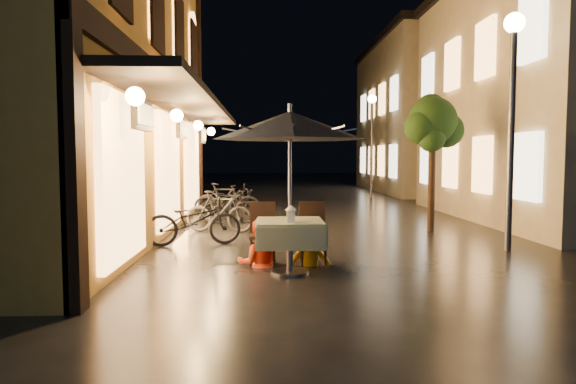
{
  "coord_description": "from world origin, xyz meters",
  "views": [
    {
      "loc": [
        -1.39,
        -7.0,
        1.71
      ],
      "look_at": [
        -1.03,
        0.99,
        1.15
      ],
      "focal_mm": 32.0,
      "sensor_mm": 36.0,
      "label": 1
    }
  ],
  "objects_px": {
    "streetlamp_near": "(513,88)",
    "table_lantern": "(291,213)",
    "bicycle_0": "(193,221)",
    "person_orange": "(259,221)",
    "cafe_table": "(290,233)",
    "person_yellow": "(309,222)",
    "patio_umbrella": "(290,126)"
  },
  "relations": [
    {
      "from": "streetlamp_near",
      "to": "cafe_table",
      "type": "bearing_deg",
      "value": -158.24
    },
    {
      "from": "person_yellow",
      "to": "patio_umbrella",
      "type": "bearing_deg",
      "value": 58.76
    },
    {
      "from": "streetlamp_near",
      "to": "bicycle_0",
      "type": "xyz_separation_m",
      "value": [
        -5.77,
        0.82,
        -2.44
      ]
    },
    {
      "from": "cafe_table",
      "to": "bicycle_0",
      "type": "xyz_separation_m",
      "value": [
        -1.73,
        2.43,
        -0.11
      ]
    },
    {
      "from": "streetlamp_near",
      "to": "table_lantern",
      "type": "relative_size",
      "value": 16.92
    },
    {
      "from": "table_lantern",
      "to": "person_orange",
      "type": "relative_size",
      "value": 0.18
    },
    {
      "from": "person_orange",
      "to": "bicycle_0",
      "type": "distance_m",
      "value": 2.26
    },
    {
      "from": "streetlamp_near",
      "to": "bicycle_0",
      "type": "distance_m",
      "value": 6.32
    },
    {
      "from": "streetlamp_near",
      "to": "table_lantern",
      "type": "bearing_deg",
      "value": -154.78
    },
    {
      "from": "cafe_table",
      "to": "bicycle_0",
      "type": "distance_m",
      "value": 2.99
    },
    {
      "from": "patio_umbrella",
      "to": "person_yellow",
      "type": "distance_m",
      "value": 1.62
    },
    {
      "from": "streetlamp_near",
      "to": "person_orange",
      "type": "relative_size",
      "value": 3.0
    },
    {
      "from": "cafe_table",
      "to": "patio_umbrella",
      "type": "xyz_separation_m",
      "value": [
        0.0,
        0.0,
        1.56
      ]
    },
    {
      "from": "patio_umbrella",
      "to": "person_yellow",
      "type": "height_order",
      "value": "patio_umbrella"
    },
    {
      "from": "table_lantern",
      "to": "patio_umbrella",
      "type": "bearing_deg",
      "value": 90.0
    },
    {
      "from": "table_lantern",
      "to": "bicycle_0",
      "type": "relative_size",
      "value": 0.14
    },
    {
      "from": "patio_umbrella",
      "to": "person_yellow",
      "type": "xyz_separation_m",
      "value": [
        0.33,
        0.59,
        -1.47
      ]
    },
    {
      "from": "streetlamp_near",
      "to": "person_orange",
      "type": "height_order",
      "value": "streetlamp_near"
    },
    {
      "from": "person_orange",
      "to": "person_yellow",
      "type": "bearing_deg",
      "value": 177.3
    },
    {
      "from": "streetlamp_near",
      "to": "bicycle_0",
      "type": "height_order",
      "value": "streetlamp_near"
    },
    {
      "from": "patio_umbrella",
      "to": "bicycle_0",
      "type": "xyz_separation_m",
      "value": [
        -1.73,
        2.43,
        -1.67
      ]
    },
    {
      "from": "person_yellow",
      "to": "table_lantern",
      "type": "bearing_deg",
      "value": 67.46
    },
    {
      "from": "patio_umbrella",
      "to": "person_orange",
      "type": "relative_size",
      "value": 1.75
    },
    {
      "from": "person_orange",
      "to": "bicycle_0",
      "type": "height_order",
      "value": "person_orange"
    },
    {
      "from": "person_yellow",
      "to": "streetlamp_near",
      "type": "bearing_deg",
      "value": -166.43
    },
    {
      "from": "cafe_table",
      "to": "patio_umbrella",
      "type": "bearing_deg",
      "value": 0.0
    },
    {
      "from": "streetlamp_near",
      "to": "bicycle_0",
      "type": "bearing_deg",
      "value": 171.89
    },
    {
      "from": "person_yellow",
      "to": "bicycle_0",
      "type": "relative_size",
      "value": 0.75
    },
    {
      "from": "cafe_table",
      "to": "person_yellow",
      "type": "xyz_separation_m",
      "value": [
        0.33,
        0.59,
        0.09
      ]
    },
    {
      "from": "person_orange",
      "to": "streetlamp_near",
      "type": "bearing_deg",
      "value": -170.77
    },
    {
      "from": "table_lantern",
      "to": "bicycle_0",
      "type": "distance_m",
      "value": 3.26
    },
    {
      "from": "person_yellow",
      "to": "person_orange",
      "type": "bearing_deg",
      "value": -0.82
    }
  ]
}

